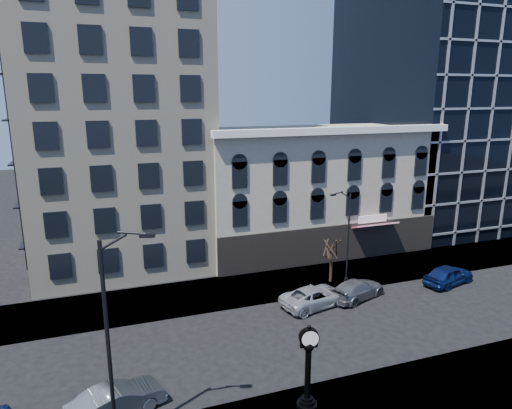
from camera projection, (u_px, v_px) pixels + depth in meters
name	position (u px, v px, depth m)	size (l,w,h in m)	color
ground	(247.00, 345.00, 28.55)	(160.00, 160.00, 0.00)	black
sidewalk_far	(215.00, 293.00, 35.87)	(160.00, 6.00, 0.12)	gray
cream_tower	(110.00, 46.00, 39.28)	(15.90, 15.40, 42.50)	beige
victorian_row	(311.00, 189.00, 45.54)	(22.60, 11.19, 12.50)	#ACA38D
glass_office	(445.00, 105.00, 54.65)	(20.00, 20.15, 28.00)	black
street_clock	(308.00, 371.00, 22.22)	(1.03, 1.03, 4.54)	black
street_lamp_near	(121.00, 285.00, 18.64)	(2.56, 0.97, 10.11)	black
street_lamp_far	(344.00, 213.00, 36.08)	(2.01, 0.77, 7.95)	black
bare_tree_far	(332.00, 243.00, 37.17)	(2.58, 2.58, 4.43)	#2E2217
car_near_b	(117.00, 401.00, 22.21)	(1.63, 4.69, 1.54)	#595B60
car_far_a	(315.00, 297.00, 33.65)	(2.46, 5.34, 1.49)	#A5A8AD
car_far_b	(357.00, 289.00, 34.96)	(2.04, 5.02, 1.46)	#595B60
car_far_c	(449.00, 275.00, 37.48)	(1.92, 4.76, 1.62)	#0C194C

